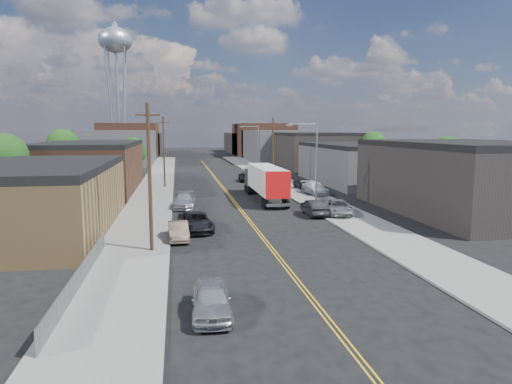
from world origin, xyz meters
name	(u,v)px	position (x,y,z in m)	size (l,w,h in m)	color
ground	(214,176)	(0.00, 60.00, 0.00)	(260.00, 260.00, 0.00)	black
centerline	(222,186)	(0.00, 45.00, 0.01)	(0.32, 120.00, 0.01)	gold
sidewalk_left	(156,187)	(-9.50, 45.00, 0.07)	(5.00, 140.00, 0.15)	slate
sidewalk_right	(285,185)	(9.50, 45.00, 0.07)	(5.00, 140.00, 0.15)	slate
warehouse_tan	(32,198)	(-18.00, 18.00, 2.80)	(12.00, 22.00, 5.60)	olive
warehouse_brown	(91,166)	(-18.00, 44.00, 3.30)	(12.00, 26.00, 6.60)	#512E20
industrial_right_a	(466,177)	(21.99, 20.00, 3.55)	(14.00, 22.00, 7.10)	black
industrial_right_b	(362,163)	(22.00, 46.00, 3.05)	(14.00, 24.00, 6.10)	#373739
industrial_right_c	(313,151)	(22.00, 72.00, 3.80)	(14.00, 22.00, 7.60)	black
skyline_left_a	(121,147)	(-20.00, 95.00, 4.00)	(16.00, 30.00, 8.00)	#373739
skyline_right_a	(280,146)	(20.00, 95.00, 4.00)	(16.00, 30.00, 8.00)	#373739
skyline_left_b	(131,140)	(-20.00, 120.00, 5.00)	(16.00, 26.00, 10.00)	#512E20
skyline_right_b	(262,140)	(20.00, 120.00, 5.00)	(16.00, 26.00, 10.00)	#512E20
skyline_left_c	(136,143)	(-20.00, 140.00, 3.50)	(16.00, 40.00, 7.00)	black
skyline_right_c	(252,143)	(20.00, 140.00, 3.50)	(16.00, 40.00, 7.00)	black
water_tower	(116,45)	(-22.00, 110.00, 30.65)	(9.00, 9.00, 36.90)	gray
streetlight_near	(313,158)	(7.60, 25.00, 5.33)	(3.39, 0.25, 9.00)	gray
streetlight_far	(256,146)	(7.60, 60.00, 5.33)	(3.39, 0.25, 9.00)	gray
utility_pole_left_near	(150,177)	(-8.20, 10.00, 5.14)	(1.60, 0.26, 10.00)	black
utility_pole_left_far	(164,152)	(-8.20, 45.00, 5.14)	(1.60, 0.26, 10.00)	black
utility_pole_right	(273,150)	(8.20, 48.00, 5.14)	(1.60, 0.26, 10.00)	black
chainlink_fence	(81,275)	(-11.50, 3.50, 0.66)	(0.05, 16.00, 1.22)	slate
tree_left_near	(5,160)	(-23.94, 30.00, 5.18)	(4.85, 4.76, 7.91)	black
tree_left_mid	(64,147)	(-23.94, 55.00, 5.48)	(5.10, 5.04, 8.37)	black
tree_left_far	(133,151)	(-13.94, 62.00, 4.57)	(4.35, 4.20, 6.97)	black
tree_right_near	(448,154)	(30.06, 36.00, 4.87)	(4.60, 4.48, 7.44)	black
tree_right_far	(374,146)	(30.06, 60.00, 5.18)	(4.85, 4.76, 7.91)	black
semi_truck	(264,180)	(3.76, 31.87, 2.30)	(2.67, 15.39, 4.03)	#BDBDBD
car_left_a	(211,300)	(-5.00, -1.37, 0.74)	(1.75, 4.35, 1.48)	#A0A4A5
car_left_b	(178,231)	(-6.40, 13.15, 0.68)	(1.44, 4.13, 1.36)	#7B6350
car_left_c	(196,222)	(-5.00, 16.02, 0.76)	(2.51, 5.45, 1.52)	black
car_left_d	(184,201)	(-5.75, 27.34, 0.76)	(2.13, 5.25, 1.52)	#B4B6BA
car_right_oncoming	(314,208)	(6.60, 20.91, 0.78)	(1.65, 4.72, 1.55)	black
car_right_lot_a	(338,207)	(8.80, 20.28, 0.84)	(2.29, 4.97, 1.38)	#9A9D9F
car_right_lot_b	(315,188)	(10.72, 34.20, 0.90)	(2.09, 5.15, 1.49)	silver
car_right_lot_c	(302,184)	(10.62, 39.68, 0.84)	(1.63, 4.04, 1.38)	black
car_ahead_truck	(247,177)	(4.50, 50.85, 0.70)	(2.34, 5.07, 1.41)	black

